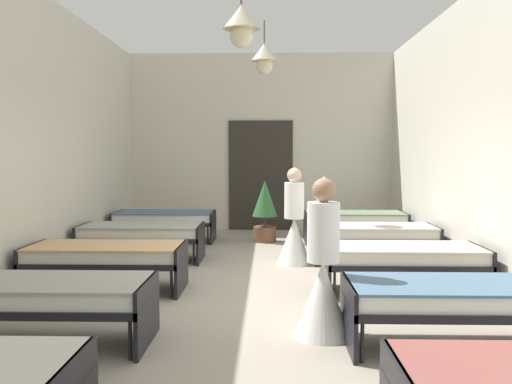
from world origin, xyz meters
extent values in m
cube|color=#9E9384|center=(0.00, 0.00, -0.05)|extent=(6.33, 11.08, 0.10)
cube|color=beige|center=(0.00, 5.34, 1.93)|extent=(6.13, 0.20, 3.86)
cube|color=beige|center=(-2.96, 0.00, 1.93)|extent=(0.20, 10.48, 3.86)
cube|color=beige|center=(2.96, 0.00, 1.93)|extent=(0.20, 10.48, 3.86)
cube|color=#2D2823|center=(0.00, 5.22, 1.20)|extent=(1.40, 0.06, 2.40)
cone|color=beige|center=(-0.14, 0.00, 3.30)|extent=(0.44, 0.44, 0.28)
sphere|color=beige|center=(-0.14, 0.00, 3.08)|extent=(0.28, 0.28, 0.28)
cylinder|color=brown|center=(0.10, 2.44, 3.68)|extent=(0.02, 0.02, 0.36)
cone|color=beige|center=(0.10, 2.44, 3.34)|extent=(0.44, 0.44, 0.28)
sphere|color=beige|center=(0.10, 2.44, 3.12)|extent=(0.28, 0.28, 0.28)
cylinder|color=black|center=(-0.94, -2.18, 0.17)|extent=(0.03, 0.03, 0.34)
cylinder|color=black|center=(-0.94, -1.46, 0.17)|extent=(0.03, 0.03, 0.34)
cube|color=black|center=(-1.81, -1.82, 0.38)|extent=(1.90, 0.84, 0.07)
cube|color=black|center=(-0.88, -1.82, 0.29)|extent=(0.04, 0.84, 0.57)
cube|color=white|center=(-1.81, -1.82, 0.48)|extent=(1.82, 0.78, 0.14)
cube|color=#9E9E93|center=(-1.81, -1.82, 0.56)|extent=(1.86, 0.82, 0.02)
cylinder|color=black|center=(0.94, -2.18, 0.17)|extent=(0.03, 0.03, 0.34)
cylinder|color=black|center=(0.94, -1.46, 0.17)|extent=(0.03, 0.03, 0.34)
cube|color=black|center=(1.81, -1.82, 0.38)|extent=(1.90, 0.84, 0.07)
cube|color=black|center=(0.88, -1.82, 0.29)|extent=(0.04, 0.84, 0.57)
cube|color=white|center=(1.81, -1.82, 0.48)|extent=(1.82, 0.78, 0.14)
cube|color=slate|center=(1.81, -1.82, 0.56)|extent=(1.86, 0.82, 0.02)
cylinder|color=black|center=(-2.68, -0.36, 0.17)|extent=(0.03, 0.03, 0.34)
cylinder|color=black|center=(-2.68, 0.36, 0.17)|extent=(0.03, 0.03, 0.34)
cylinder|color=black|center=(-0.94, -0.36, 0.17)|extent=(0.03, 0.03, 0.34)
cylinder|color=black|center=(-0.94, 0.36, 0.17)|extent=(0.03, 0.03, 0.34)
cube|color=black|center=(-1.81, 0.00, 0.38)|extent=(1.90, 0.84, 0.07)
cube|color=black|center=(-2.74, 0.00, 0.29)|extent=(0.04, 0.84, 0.57)
cube|color=black|center=(-0.88, 0.00, 0.29)|extent=(0.04, 0.84, 0.57)
cube|color=silver|center=(-1.81, 0.00, 0.48)|extent=(1.82, 0.78, 0.14)
cube|color=tan|center=(-1.81, 0.00, 0.56)|extent=(1.86, 0.82, 0.02)
cylinder|color=black|center=(0.94, -0.36, 0.17)|extent=(0.03, 0.03, 0.34)
cylinder|color=black|center=(0.94, 0.36, 0.17)|extent=(0.03, 0.03, 0.34)
cylinder|color=black|center=(2.68, -0.36, 0.17)|extent=(0.03, 0.03, 0.34)
cylinder|color=black|center=(2.68, 0.36, 0.17)|extent=(0.03, 0.03, 0.34)
cube|color=black|center=(1.81, 0.00, 0.38)|extent=(1.90, 0.84, 0.07)
cube|color=black|center=(0.88, 0.00, 0.29)|extent=(0.04, 0.84, 0.57)
cube|color=black|center=(2.74, 0.00, 0.29)|extent=(0.04, 0.84, 0.57)
cube|color=silver|center=(1.81, 0.00, 0.48)|extent=(1.82, 0.78, 0.14)
cube|color=beige|center=(1.81, 0.00, 0.56)|extent=(1.86, 0.82, 0.02)
cylinder|color=black|center=(-2.68, 1.46, 0.17)|extent=(0.03, 0.03, 0.34)
cylinder|color=black|center=(-2.68, 2.18, 0.17)|extent=(0.03, 0.03, 0.34)
cylinder|color=black|center=(-0.94, 1.46, 0.17)|extent=(0.03, 0.03, 0.34)
cylinder|color=black|center=(-0.94, 2.18, 0.17)|extent=(0.03, 0.03, 0.34)
cube|color=black|center=(-1.81, 1.82, 0.38)|extent=(1.90, 0.84, 0.07)
cube|color=black|center=(-2.74, 1.82, 0.29)|extent=(0.04, 0.84, 0.57)
cube|color=black|center=(-0.88, 1.82, 0.29)|extent=(0.04, 0.84, 0.57)
cube|color=silver|center=(-1.81, 1.82, 0.48)|extent=(1.82, 0.78, 0.14)
cube|color=#9E9E93|center=(-1.81, 1.82, 0.56)|extent=(1.86, 0.82, 0.02)
cylinder|color=black|center=(0.94, 1.46, 0.17)|extent=(0.03, 0.03, 0.34)
cylinder|color=black|center=(0.94, 2.18, 0.17)|extent=(0.03, 0.03, 0.34)
cylinder|color=black|center=(2.68, 1.46, 0.17)|extent=(0.03, 0.03, 0.34)
cylinder|color=black|center=(2.68, 2.18, 0.17)|extent=(0.03, 0.03, 0.34)
cube|color=black|center=(1.81, 1.82, 0.38)|extent=(1.90, 0.84, 0.07)
cube|color=black|center=(0.88, 1.82, 0.29)|extent=(0.04, 0.84, 0.57)
cube|color=black|center=(2.74, 1.82, 0.29)|extent=(0.04, 0.84, 0.57)
cube|color=silver|center=(1.81, 1.82, 0.48)|extent=(1.82, 0.78, 0.14)
cube|color=beige|center=(1.81, 1.82, 0.56)|extent=(1.86, 0.82, 0.02)
cylinder|color=black|center=(-2.68, 3.27, 0.17)|extent=(0.03, 0.03, 0.34)
cylinder|color=black|center=(-2.68, 3.99, 0.17)|extent=(0.03, 0.03, 0.34)
cylinder|color=black|center=(-0.94, 3.27, 0.17)|extent=(0.03, 0.03, 0.34)
cylinder|color=black|center=(-0.94, 3.99, 0.17)|extent=(0.03, 0.03, 0.34)
cube|color=black|center=(-1.81, 3.63, 0.38)|extent=(1.90, 0.84, 0.07)
cube|color=black|center=(-2.74, 3.63, 0.29)|extent=(0.04, 0.84, 0.57)
cube|color=black|center=(-0.88, 3.63, 0.29)|extent=(0.04, 0.84, 0.57)
cube|color=white|center=(-1.81, 3.63, 0.48)|extent=(1.82, 0.78, 0.14)
cube|color=slate|center=(-1.81, 3.63, 0.56)|extent=(1.86, 0.82, 0.02)
cylinder|color=black|center=(0.94, 3.27, 0.17)|extent=(0.03, 0.03, 0.34)
cylinder|color=black|center=(0.94, 3.99, 0.17)|extent=(0.03, 0.03, 0.34)
cylinder|color=black|center=(2.68, 3.27, 0.17)|extent=(0.03, 0.03, 0.34)
cylinder|color=black|center=(2.68, 3.99, 0.17)|extent=(0.03, 0.03, 0.34)
cube|color=black|center=(1.81, 3.63, 0.38)|extent=(1.90, 0.84, 0.07)
cube|color=black|center=(0.88, 3.63, 0.29)|extent=(0.04, 0.84, 0.57)
cube|color=black|center=(2.74, 3.63, 0.29)|extent=(0.04, 0.84, 0.57)
cube|color=white|center=(1.81, 3.63, 0.48)|extent=(1.82, 0.78, 0.14)
cube|color=slate|center=(1.81, 3.63, 0.56)|extent=(1.86, 0.82, 0.02)
cone|color=white|center=(0.57, 1.64, 0.35)|extent=(0.52, 0.52, 0.70)
cylinder|color=white|center=(0.57, 1.64, 0.97)|extent=(0.30, 0.30, 0.55)
sphere|color=beige|center=(0.57, 1.64, 1.36)|extent=(0.22, 0.22, 0.22)
cone|color=white|center=(0.57, 1.64, 1.44)|extent=(0.18, 0.18, 0.10)
cone|color=white|center=(0.69, -1.57, 0.35)|extent=(0.52, 0.52, 0.70)
cylinder|color=white|center=(0.69, -1.57, 0.97)|extent=(0.30, 0.30, 0.55)
sphere|color=#A87A5B|center=(0.69, -1.57, 1.36)|extent=(0.22, 0.22, 0.22)
cone|color=white|center=(0.69, -1.57, 1.44)|extent=(0.18, 0.18, 0.10)
cylinder|color=brown|center=(0.11, 3.65, 0.15)|extent=(0.44, 0.44, 0.29)
cylinder|color=brown|center=(0.11, 3.65, 0.39)|extent=(0.06, 0.06, 0.20)
cone|color=#2D6633|center=(0.11, 3.65, 0.83)|extent=(0.48, 0.48, 0.68)
camera|label=1|loc=(0.19, -6.35, 1.70)|focal=37.00mm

